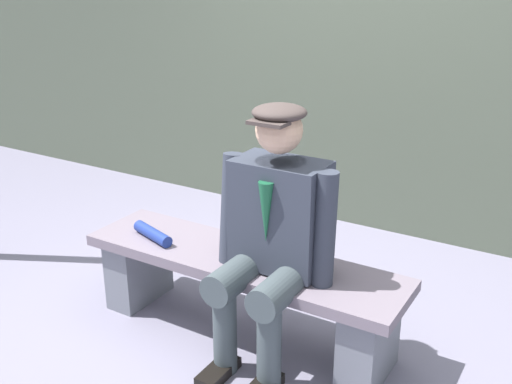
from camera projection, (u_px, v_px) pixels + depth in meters
name	position (u px, v px, depth m)	size (l,w,h in m)	color
ground_plane	(242.00, 333.00, 3.07)	(30.00, 30.00, 0.00)	slate
bench	(241.00, 283.00, 2.97)	(1.65, 0.44, 0.44)	slate
seated_man	(273.00, 230.00, 2.69)	(0.59, 0.60, 1.22)	#313644
rolled_magazine	(153.00, 234.00, 3.09)	(0.06, 0.06, 0.28)	navy
stadium_wall	(377.00, 64.00, 4.07)	(12.00, 0.24, 2.29)	#4F5848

